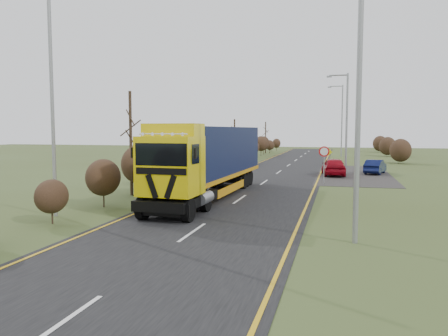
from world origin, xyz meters
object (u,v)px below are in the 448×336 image
streetlight_near (355,86)px  lorry (210,157)px  speed_sign (324,157)px  car_red_hatchback (333,167)px  car_blue_sedan (375,167)px

streetlight_near → lorry: bearing=131.8°
streetlight_near → speed_sign: streetlight_near is taller
streetlight_near → car_red_hatchback: bearing=92.2°
lorry → car_blue_sedan: size_ratio=3.95×
lorry → car_blue_sedan: bearing=60.3°
streetlight_near → speed_sign: (-1.47, 16.43, -3.36)m
lorry → streetlight_near: size_ratio=1.55×
car_red_hatchback → speed_sign: 6.08m
car_red_hatchback → streetlight_near: bearing=86.3°
car_blue_sedan → speed_sign: (-4.10, -8.28, 1.29)m
lorry → speed_sign: lorry is taller
speed_sign → streetlight_near: bearing=-84.9°
car_red_hatchback → speed_sign: bearing=78.3°
car_blue_sedan → streetlight_near: size_ratio=0.39×
lorry → speed_sign: size_ratio=5.54×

